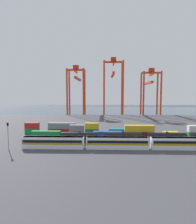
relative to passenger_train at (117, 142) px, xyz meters
The scene contains 22 objects.
ground_plane 63.99m from the passenger_train, 90.97° to the left, with size 420.00×420.00×0.00m, color #424247.
harbour_water 160.03m from the passenger_train, 90.39° to the left, with size 400.00×110.00×0.01m, color #384C60.
passenger_train is the anchor object (origin of this frame).
freight_tank_row 20.20m from the passenger_train, 22.06° to the left, with size 78.12×2.84×4.30m.
signal_mast 35.47m from the passenger_train, behind, with size 0.36×0.60×8.93m.
shipping_container_0 33.13m from the passenger_train, 150.18° to the left, with size 12.10×2.44×2.60m, color #197538.
shipping_container_1 22.79m from the passenger_train, 133.68° to the left, with size 6.04×2.44×2.60m, color #146066.
shipping_container_2 22.84m from the passenger_train, 133.68° to the left, with size 6.04×2.44×2.60m, color slate.
shipping_container_3 16.72m from the passenger_train, 99.41° to the left, with size 12.10×2.44×2.60m, color #1C4299.
shipping_container_4 19.43m from the passenger_train, 58.06° to the left, with size 12.10×2.44×2.60m, color maroon.
shipping_container_5 19.49m from the passenger_train, 58.06° to the left, with size 12.10×2.44×2.60m, color gold.
shipping_container_6 28.52m from the passenger_train, 35.29° to the left, with size 6.04×2.44×2.60m, color gold.
shipping_container_11 43.07m from the passenger_train, 148.84° to the left, with size 6.04×2.44×2.60m, color #197538.
shipping_container_12 43.10m from the passenger_train, 148.84° to the left, with size 6.04×2.44×2.60m, color #AD211C.
shipping_container_13 32.22m from the passenger_train, 136.24° to the left, with size 12.10×2.44×2.60m, color #AD211C.
shipping_container_14 32.26m from the passenger_train, 136.24° to the left, with size 12.10×2.44×2.60m, color slate.
shipping_container_15 24.30m from the passenger_train, 113.48° to the left, with size 6.04×2.44×2.60m, color #197538.
shipping_container_16 24.35m from the passenger_train, 113.48° to the left, with size 6.04×2.44×2.60m, color gold.
shipping_container_17 22.64m from the passenger_train, 80.04° to the left, with size 12.10×2.44×2.60m, color #146066.
gantry_crane_west 120.05m from the passenger_train, 104.56° to the left, with size 16.12×37.97×44.12m.
gantry_crane_central 117.47m from the passenger_train, 87.93° to the left, with size 18.20×40.50×50.91m.
gantry_crane_east 122.07m from the passenger_train, 71.65° to the left, with size 16.64×38.18×41.38m.
Camera 1 is at (-3.41, -85.19, 17.70)m, focal length 30.30 mm.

